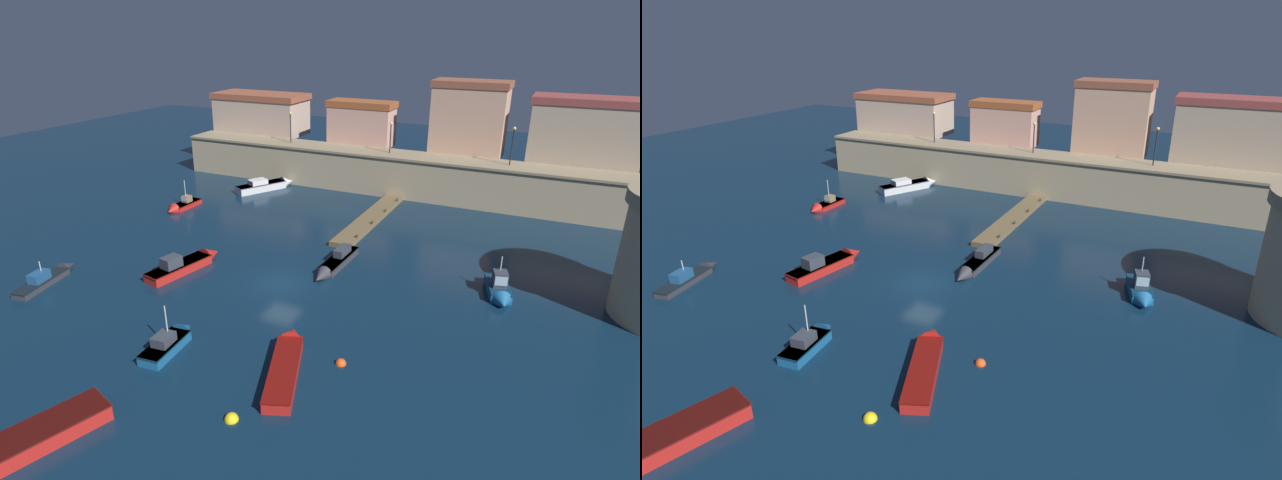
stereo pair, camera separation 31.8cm
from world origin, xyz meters
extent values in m
plane|color=#0C2338|center=(0.00, 0.00, 0.00)|extent=(134.42, 134.42, 0.00)
cube|color=tan|center=(0.00, 24.40, 2.08)|extent=(50.45, 3.99, 4.17)
cube|color=gray|center=(0.00, 24.40, 4.29)|extent=(50.45, 4.29, 0.24)
cube|color=#C3A58E|center=(-19.11, 29.05, 6.30)|extent=(11.27, 5.32, 4.27)
cube|color=#994D34|center=(-19.11, 29.05, 8.79)|extent=(11.72, 5.53, 0.70)
cube|color=#D89D8A|center=(-5.01, 27.96, 6.30)|extent=(7.37, 3.14, 4.26)
cube|color=#9D4F27|center=(-5.01, 27.96, 8.78)|extent=(7.67, 3.26, 0.70)
cube|color=tan|center=(6.97, 28.28, 7.66)|extent=(7.49, 3.79, 6.98)
cube|color=brown|center=(6.97, 28.28, 11.50)|extent=(7.79, 3.94, 0.70)
cube|color=tan|center=(18.19, 28.58, 7.11)|extent=(10.04, 4.38, 5.88)
cube|color=brown|center=(18.19, 28.58, 10.40)|extent=(10.44, 4.55, 0.70)
cube|color=brown|center=(1.19, 15.06, 0.21)|extent=(1.90, 14.68, 0.43)
cylinder|color=#493C26|center=(2.04, 20.57, 0.35)|extent=(0.20, 0.20, 0.70)
cylinder|color=#493C26|center=(2.04, 16.90, 0.35)|extent=(0.20, 0.20, 0.70)
cylinder|color=#493C26|center=(2.04, 13.23, 0.35)|extent=(0.20, 0.20, 0.70)
cylinder|color=#493C26|center=(2.04, 9.55, 0.35)|extent=(0.20, 0.20, 0.70)
cylinder|color=black|center=(-12.32, 24.40, 6.02)|extent=(0.12, 0.12, 3.21)
sphere|color=#F9D172|center=(-12.32, 24.40, 7.77)|extent=(0.32, 0.32, 0.32)
cylinder|color=black|center=(-0.28, 24.40, 5.89)|extent=(0.12, 0.12, 2.95)
sphere|color=#F9D172|center=(-0.28, 24.40, 7.51)|extent=(0.32, 0.32, 0.32)
cylinder|color=black|center=(12.01, 24.40, 6.12)|extent=(0.12, 0.12, 3.42)
sphere|color=#F9D172|center=(12.01, 24.40, 7.98)|extent=(0.32, 0.32, 0.32)
cube|color=#333338|center=(-15.10, -7.58, 0.24)|extent=(2.00, 4.57, 0.47)
cone|color=#333338|center=(-15.65, -4.85, 0.24)|extent=(1.31, 1.43, 1.09)
cube|color=black|center=(-15.10, -7.58, 0.43)|extent=(2.04, 4.66, 0.08)
cube|color=navy|center=(-15.07, -7.70, 0.80)|extent=(1.11, 1.56, 0.65)
cube|color=#99B7C6|center=(-15.21, -7.01, 0.83)|extent=(0.75, 0.21, 0.39)
cylinder|color=#B2B2B7|center=(-15.13, -7.43, 1.15)|extent=(0.08, 0.08, 1.35)
cube|color=red|center=(-7.73, -1.68, 0.35)|extent=(2.38, 5.40, 0.70)
cone|color=red|center=(-7.14, 1.53, 0.35)|extent=(1.62, 1.63, 1.38)
cube|color=maroon|center=(-7.73, -1.68, 0.66)|extent=(2.43, 5.51, 0.08)
cube|color=#333842|center=(-7.84, -2.29, 1.10)|extent=(1.25, 1.53, 0.82)
cube|color=#99B7C6|center=(-7.72, -1.61, 1.15)|extent=(0.91, 0.23, 0.49)
cube|color=#195689|center=(14.17, 5.31, 0.34)|extent=(2.29, 3.59, 0.68)
cone|color=#195689|center=(14.78, 3.32, 0.34)|extent=(1.52, 1.27, 1.31)
cube|color=#0C2E47|center=(14.17, 5.31, 0.64)|extent=(2.34, 3.66, 0.08)
cube|color=#333842|center=(14.26, 5.04, 1.22)|extent=(1.16, 1.20, 1.08)
cube|color=#99B7C6|center=(14.40, 4.57, 1.28)|extent=(0.80, 0.30, 0.65)
cylinder|color=#B2B2B7|center=(14.19, 5.26, 1.73)|extent=(0.08, 0.08, 2.09)
cube|color=red|center=(5.51, -9.32, 0.36)|extent=(3.42, 5.89, 0.72)
cone|color=red|center=(4.22, -6.03, 0.36)|extent=(1.76, 1.79, 1.34)
cube|color=maroon|center=(5.51, -9.32, 0.68)|extent=(3.49, 6.01, 0.08)
cube|color=silver|center=(-13.18, 18.81, 0.41)|extent=(4.03, 5.71, 0.81)
cone|color=silver|center=(-11.52, 21.88, 0.41)|extent=(1.93, 1.92, 1.44)
cube|color=#604E76|center=(-13.18, 18.81, 0.77)|extent=(4.11, 5.82, 0.08)
cube|color=silver|center=(-13.36, 18.49, 1.07)|extent=(2.05, 2.31, 0.52)
cube|color=#99B7C6|center=(-12.89, 19.34, 1.10)|extent=(1.04, 0.60, 0.31)
cube|color=#333338|center=(2.42, 4.88, 0.29)|extent=(1.31, 5.05, 0.58)
cone|color=#333338|center=(2.35, 1.71, 0.29)|extent=(1.17, 1.42, 1.14)
cube|color=black|center=(2.42, 4.88, 0.54)|extent=(1.33, 5.15, 0.08)
cube|color=#333842|center=(2.43, 5.49, 0.87)|extent=(0.77, 1.86, 0.58)
cube|color=red|center=(-17.06, 10.68, 0.25)|extent=(1.46, 3.43, 0.50)
cone|color=red|center=(-17.12, 8.56, 0.25)|extent=(1.33, 0.98, 1.30)
cube|color=maroon|center=(-17.06, 10.68, 0.46)|extent=(1.49, 3.50, 0.08)
cube|color=olive|center=(-17.06, 10.89, 0.82)|extent=(0.79, 0.85, 0.64)
cube|color=#99B7C6|center=(-17.07, 10.48, 0.85)|extent=(0.69, 0.08, 0.38)
cylinder|color=#B2B2B7|center=(-17.06, 10.76, 1.64)|extent=(0.08, 0.08, 2.29)
cube|color=#195689|center=(-1.67, -10.20, 0.31)|extent=(1.68, 3.42, 0.62)
cone|color=#195689|center=(-1.89, -8.15, 0.31)|extent=(1.36, 1.06, 1.27)
cube|color=#0A293B|center=(-1.67, -10.20, 0.58)|extent=(1.72, 3.49, 0.08)
cube|color=#333842|center=(-1.66, -10.24, 0.90)|extent=(1.06, 1.31, 0.56)
cube|color=#99B7C6|center=(-1.73, -9.63, 0.92)|extent=(0.84, 0.15, 0.33)
cylinder|color=#B2B2B7|center=(-1.71, -9.81, 1.71)|extent=(0.08, 0.08, 2.18)
cube|color=red|center=(-1.85, -17.65, 0.41)|extent=(3.36, 5.44, 0.82)
cube|color=#51110D|center=(-1.85, -17.65, 0.78)|extent=(3.42, 5.55, 0.08)
sphere|color=#EA4C19|center=(7.70, -6.91, 0.00)|extent=(0.61, 0.61, 0.61)
sphere|color=yellow|center=(4.83, -13.15, 0.00)|extent=(0.69, 0.69, 0.69)
camera|label=1|loc=(17.07, -29.04, 17.24)|focal=29.54mm
camera|label=2|loc=(17.36, -28.90, 17.24)|focal=29.54mm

